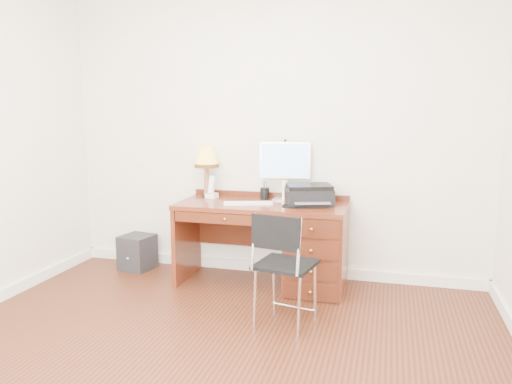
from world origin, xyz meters
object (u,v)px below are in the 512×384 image
(monitor, at_px, (285,163))
(leg_lamp, at_px, (207,160))
(desk, at_px, (297,242))
(equipment_box, at_px, (137,252))
(phone, at_px, (212,191))
(chair, at_px, (284,258))
(printer, at_px, (309,195))

(monitor, height_order, leg_lamp, monitor)
(desk, height_order, equipment_box, desk)
(monitor, xyz_separation_m, leg_lamp, (-0.75, -0.05, 0.01))
(leg_lamp, xyz_separation_m, phone, (0.06, -0.04, -0.29))
(leg_lamp, xyz_separation_m, chair, (0.97, -1.03, -0.58))
(monitor, xyz_separation_m, equipment_box, (-1.47, -0.14, -0.92))
(equipment_box, bearing_deg, monitor, 15.87)
(equipment_box, bearing_deg, desk, 7.10)
(leg_lamp, bearing_deg, phone, -33.57)
(desk, bearing_deg, equipment_box, 176.63)
(monitor, height_order, printer, monitor)
(desk, distance_m, equipment_box, 1.65)
(chair, bearing_deg, phone, 143.15)
(desk, height_order, printer, printer)
(phone, xyz_separation_m, chair, (0.91, -0.99, -0.29))
(desk, bearing_deg, phone, 170.27)
(leg_lamp, bearing_deg, printer, -7.62)
(leg_lamp, height_order, phone, leg_lamp)
(monitor, distance_m, leg_lamp, 0.75)
(printer, bearing_deg, desk, -168.31)
(leg_lamp, xyz_separation_m, equipment_box, (-0.72, -0.09, -0.93))
(phone, bearing_deg, desk, -1.86)
(monitor, height_order, phone, monitor)
(chair, relative_size, equipment_box, 2.51)
(printer, relative_size, equipment_box, 1.40)
(printer, bearing_deg, leg_lamp, 153.29)
(chair, xyz_separation_m, equipment_box, (-1.69, 0.94, -0.35))
(desk, xyz_separation_m, printer, (0.09, 0.05, 0.42))
(printer, relative_size, phone, 2.33)
(desk, relative_size, equipment_box, 4.40)
(leg_lamp, bearing_deg, desk, -11.60)
(phone, relative_size, equipment_box, 0.60)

